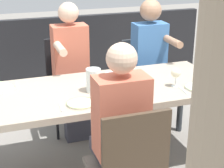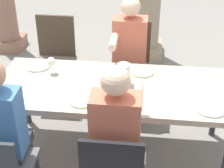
% 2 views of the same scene
% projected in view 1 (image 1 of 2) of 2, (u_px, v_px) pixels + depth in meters
% --- Properties ---
extents(ground_plane, '(16.00, 16.00, 0.00)m').
position_uv_depth(ground_plane, '(101.00, 165.00, 3.24)').
color(ground_plane, gray).
extents(dining_table, '(2.08, 0.85, 0.73)m').
position_uv_depth(dining_table, '(100.00, 95.00, 3.00)').
color(dining_table, tan).
rests_on(dining_table, ground).
extents(chair_west_south, '(0.44, 0.44, 0.86)m').
position_uv_depth(chair_west_south, '(143.00, 73.00, 4.04)').
color(chair_west_south, '#5B5E61').
rests_on(chair_west_south, ground).
extents(chair_mid_north, '(0.44, 0.44, 0.95)m').
position_uv_depth(chair_mid_north, '(129.00, 166.00, 2.27)').
color(chair_mid_north, '#6A6158').
rests_on(chair_mid_north, ground).
extents(chair_mid_south, '(0.44, 0.44, 0.93)m').
position_uv_depth(chair_mid_south, '(69.00, 77.00, 3.77)').
color(chair_mid_south, '#4F4F50').
rests_on(chair_mid_south, ground).
extents(diner_woman_green, '(0.35, 0.49, 1.29)m').
position_uv_depth(diner_woman_green, '(118.00, 130.00, 2.40)').
color(diner_woman_green, '#3F3F4C').
rests_on(diner_woman_green, ground).
extents(diner_man_white, '(0.35, 0.49, 1.33)m').
position_uv_depth(diner_man_white, '(72.00, 68.00, 3.55)').
color(diner_man_white, '#3F3F4C').
rests_on(diner_man_white, ground).
extents(diner_guest_third, '(0.35, 0.50, 1.32)m').
position_uv_depth(diner_guest_third, '(152.00, 59.00, 3.79)').
color(diner_guest_third, '#3F3F4C').
rests_on(diner_guest_third, ground).
extents(patio_railing, '(4.48, 0.10, 0.90)m').
position_uv_depth(patio_railing, '(52.00, 50.00, 5.10)').
color(patio_railing, black).
rests_on(patio_railing, ground).
extents(plate_0, '(0.24, 0.24, 0.02)m').
position_uv_depth(plate_0, '(199.00, 87.00, 2.97)').
color(plate_0, white).
rests_on(plate_0, dining_table).
extents(wine_glass_0, '(0.08, 0.08, 0.16)m').
position_uv_depth(wine_glass_0, '(176.00, 73.00, 2.97)').
color(wine_glass_0, white).
rests_on(wine_glass_0, dining_table).
extents(fork_0, '(0.03, 0.17, 0.01)m').
position_uv_depth(fork_0, '(215.00, 86.00, 3.02)').
color(fork_0, silver).
rests_on(fork_0, dining_table).
extents(spoon_0, '(0.04, 0.17, 0.01)m').
position_uv_depth(spoon_0, '(183.00, 90.00, 2.93)').
color(spoon_0, silver).
rests_on(spoon_0, dining_table).
extents(plate_1, '(0.23, 0.23, 0.02)m').
position_uv_depth(plate_1, '(117.00, 74.00, 3.28)').
color(plate_1, white).
rests_on(plate_1, dining_table).
extents(fork_1, '(0.03, 0.17, 0.01)m').
position_uv_depth(fork_1, '(132.00, 73.00, 3.32)').
color(fork_1, silver).
rests_on(fork_1, dining_table).
extents(spoon_1, '(0.03, 0.17, 0.01)m').
position_uv_depth(spoon_1, '(101.00, 76.00, 3.23)').
color(spoon_1, silver).
rests_on(spoon_1, dining_table).
extents(plate_2, '(0.22, 0.22, 0.02)m').
position_uv_depth(plate_2, '(81.00, 103.00, 2.68)').
color(plate_2, silver).
rests_on(plate_2, dining_table).
extents(fork_2, '(0.03, 0.17, 0.01)m').
position_uv_depth(fork_2, '(101.00, 101.00, 2.72)').
color(fork_2, silver).
rests_on(fork_2, dining_table).
extents(spoon_2, '(0.03, 0.17, 0.01)m').
position_uv_depth(spoon_2, '(61.00, 107.00, 2.63)').
color(spoon_2, silver).
rests_on(spoon_2, dining_table).
extents(fork_3, '(0.02, 0.17, 0.01)m').
position_uv_depth(fork_3, '(17.00, 86.00, 3.01)').
color(fork_3, silver).
rests_on(fork_3, dining_table).
extents(water_pitcher, '(0.12, 0.12, 0.19)m').
position_uv_depth(water_pitcher, '(93.00, 81.00, 2.88)').
color(water_pitcher, white).
rests_on(water_pitcher, dining_table).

